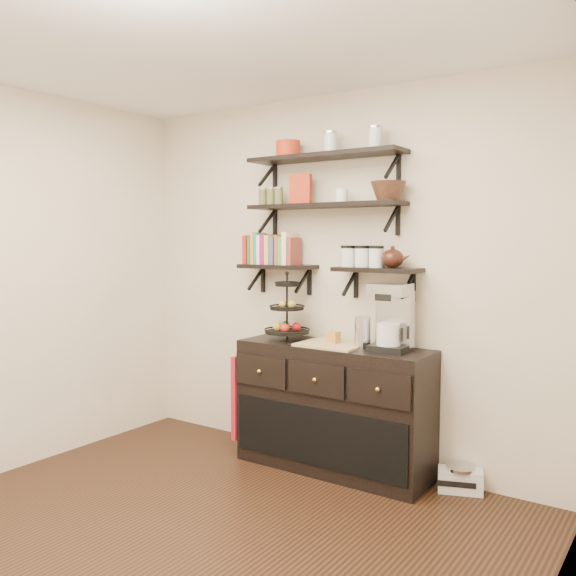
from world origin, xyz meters
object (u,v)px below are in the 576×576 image
at_px(sideboard, 334,407).
at_px(radio, 460,479).
at_px(fruit_stand, 288,317).
at_px(coffee_maker, 392,319).

distance_m(sideboard, radio, 0.96).
relative_size(fruit_stand, coffee_maker, 1.07).
distance_m(fruit_stand, coffee_maker, 0.83).
bearing_deg(sideboard, radio, 8.33).
distance_m(coffee_maker, radio, 1.13).
xyz_separation_m(coffee_maker, radio, (0.45, 0.10, -1.03)).
bearing_deg(coffee_maker, sideboard, -177.89).
xyz_separation_m(sideboard, fruit_stand, (-0.40, 0.00, 0.61)).
relative_size(sideboard, fruit_stand, 2.89).
xyz_separation_m(fruit_stand, radio, (1.28, 0.13, -0.98)).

